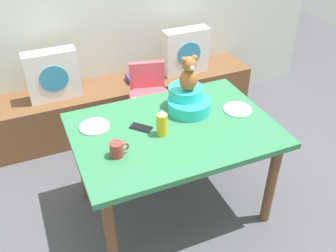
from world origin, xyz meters
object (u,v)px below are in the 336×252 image
Objects in this scene: highchair at (149,97)px; cell_phone at (141,128)px; pillow_floral_right at (186,51)px; dinner_plate_far at (94,127)px; teddy_bear at (189,74)px; pillow_floral_left at (53,75)px; dinner_plate_near at (238,109)px; book_stack at (137,78)px; coffee_mug at (117,149)px; ketchup_bottle at (162,123)px; dining_table at (174,140)px; infant_seat_teal at (188,101)px.

highchair is 0.80m from cell_phone.
dinner_plate_far is at bearing -139.09° from pillow_floral_right.
highchair is 0.85m from dinner_plate_far.
highchair is 0.79m from teddy_bear.
pillow_floral_left is 1.76× the size of teddy_bear.
dinner_plate_far is (-0.98, 0.19, 0.00)m from dinner_plate_near.
book_stack is 1.00× the size of dinner_plate_near.
dinner_plate_far is at bearing -136.37° from highchair.
coffee_mug is at bearing 179.68° from cell_phone.
book_stack is 0.80× the size of teddy_bear.
ketchup_bottle is 0.34m from coffee_mug.
pillow_floral_left is at bearing 133.32° from dinner_plate_near.
cell_phone is (-0.20, 0.08, 0.10)m from dining_table.
pillow_floral_right is at bearing 37.62° from highchair.
dinner_plate_near is 0.70m from cell_phone.
pillow_floral_left reaches higher than dinner_plate_near.
infant_seat_teal reaches higher than dinner_plate_far.
book_stack is 1.50m from coffee_mug.
cell_phone is (-0.38, -0.09, -0.07)m from infant_seat_teal.
dining_table is (0.61, -1.20, -0.04)m from pillow_floral_left.
pillow_floral_left is at bearing 97.76° from coffee_mug.
infant_seat_teal is at bearing 43.21° from dining_table.
pillow_floral_right is 1.45m from ketchup_bottle.
book_stack is 0.61× the size of infant_seat_teal.
teddy_bear reaches higher than coffee_mug.
dining_table is at bearing 18.38° from ketchup_bottle.
dinner_plate_near is at bearing -24.67° from teddy_bear.
pillow_floral_right reaches higher than cell_phone.
book_stack is at bearing 29.04° from cell_phone.
infant_seat_teal is at bearing 26.19° from coffee_mug.
pillow_floral_left reaches higher than cell_phone.
pillow_floral_left is at bearing 127.48° from infant_seat_teal.
coffee_mug is at bearing -163.64° from ketchup_bottle.
highchair is at bearing 96.06° from infant_seat_teal.
pillow_floral_right is 1.71m from coffee_mug.
dinner_plate_far reaches higher than cell_phone.
book_stack is 1.22m from cell_phone.
book_stack is (-0.50, 0.02, -0.19)m from pillow_floral_right.
teddy_bear is (0.06, -0.61, 0.50)m from highchair.
pillow_floral_right reaches higher than dining_table.
dining_table is 6.64× the size of dinner_plate_near.
infant_seat_teal reaches higher than dinner_plate_near.
pillow_floral_left is 1.33× the size of infant_seat_teal.
infant_seat_teal is at bearing -30.50° from cell_phone.
infant_seat_teal is 0.68m from coffee_mug.
dining_table is at bearing -136.79° from infant_seat_teal.
highchair is (-0.04, -0.44, 0.03)m from book_stack.
book_stack is 0.15× the size of dining_table.
dinner_plate_far is at bearing 99.08° from coffee_mug.
infant_seat_teal is at bearing -3.67° from dinner_plate_far.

